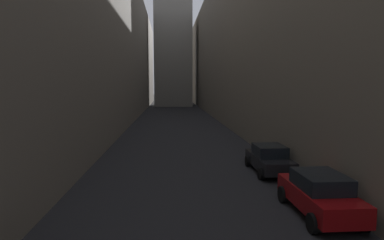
# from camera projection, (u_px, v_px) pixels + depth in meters

# --- Properties ---
(ground_plane) EXTENTS (264.00, 264.00, 0.00)m
(ground_plane) POSITION_uv_depth(u_px,v_px,m) (177.00, 122.00, 41.78)
(ground_plane) COLOR #232326
(building_block_left) EXTENTS (10.40, 108.00, 20.13)m
(building_block_left) POSITION_uv_depth(u_px,v_px,m) (93.00, 43.00, 41.94)
(building_block_left) COLOR gray
(building_block_left) RESTS_ON ground
(building_block_right) EXTENTS (10.93, 108.00, 20.07)m
(building_block_right) POSITION_uv_depth(u_px,v_px,m) (258.00, 45.00, 43.46)
(building_block_right) COLOR #756B5B
(building_block_right) RESTS_ON ground
(parked_car_right_third) EXTENTS (1.88, 4.08, 1.58)m
(parked_car_right_third) POSITION_uv_depth(u_px,v_px,m) (319.00, 194.00, 11.72)
(parked_car_right_third) COLOR maroon
(parked_car_right_third) RESTS_ON ground
(parked_car_right_far) EXTENTS (1.88, 4.04, 1.49)m
(parked_car_right_far) POSITION_uv_depth(u_px,v_px,m) (269.00, 159.00, 17.57)
(parked_car_right_far) COLOR black
(parked_car_right_far) RESTS_ON ground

